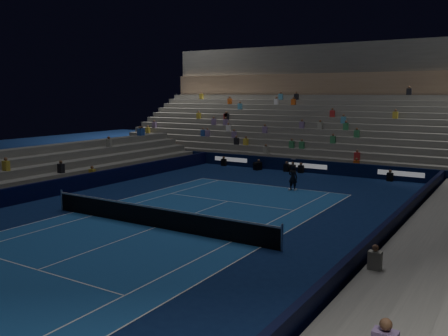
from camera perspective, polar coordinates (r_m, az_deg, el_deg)
name	(u,v)px	position (r m, az deg, el deg)	size (l,w,h in m)	color
ground	(156,228)	(22.64, -8.10, -6.99)	(90.00, 90.00, 0.00)	#0C1D49
court_surface	(156,227)	(22.64, -8.10, -6.98)	(10.97, 23.77, 0.01)	#1B4F95
sponsor_barrier_far	(308,166)	(38.28, 9.93, 0.21)	(44.00, 0.25, 1.00)	black
sponsor_barrier_east	(366,254)	(18.11, 16.51, -9.68)	(0.25, 37.00, 1.00)	black
sponsor_barrier_west	(23,194)	(29.56, -22.72, -2.87)	(0.25, 37.00, 1.00)	black
grandstand_main	(347,123)	(46.80, 14.36, 5.16)	(44.00, 15.20, 11.20)	slate
tennis_net	(155,217)	(22.51, -8.13, -5.75)	(12.90, 0.10, 1.10)	#B2B2B7
tennis_player	(293,178)	(31.02, 8.16, -1.14)	(0.60, 0.39, 1.65)	black
broadcast_camera	(257,166)	(39.10, 3.97, 0.24)	(0.66, 1.01, 0.63)	black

